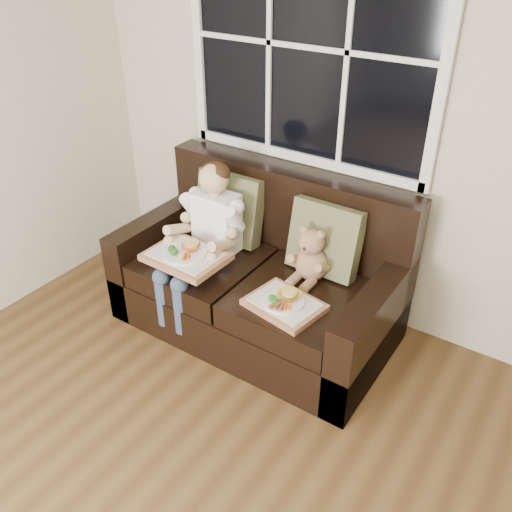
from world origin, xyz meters
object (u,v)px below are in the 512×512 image
Objects in this scene: loveseat at (261,282)px; tray_left at (186,255)px; teddy_bear at (311,258)px; tray_right at (285,303)px; child at (206,228)px.

loveseat is 3.64× the size of tray_left.
teddy_bear is 0.79× the size of tray_right.
teddy_bear is 0.35m from tray_right.
tray_right is at bearing -14.80° from child.
child is at bearing -166.63° from teddy_bear.
tray_right is at bearing -85.19° from teddy_bear.
loveseat is 0.53m from tray_left.
loveseat reaches higher than tray_left.
tray_left is at bearing -167.15° from tray_right.
tray_left is (-0.64, -0.36, -0.01)m from teddy_bear.
loveseat is 0.43m from teddy_bear.
loveseat is at bearing 149.03° from tray_right.
tray_left is (0.01, -0.21, -0.08)m from child.
loveseat is 0.49m from tray_right.
tray_right is at bearing -40.82° from loveseat.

